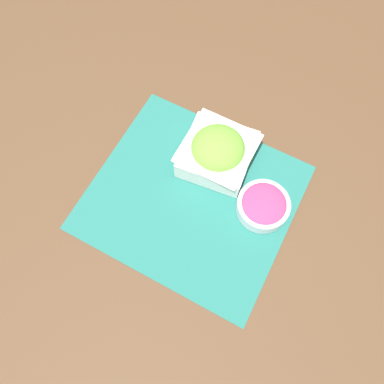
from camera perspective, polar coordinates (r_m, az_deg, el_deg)
ground_plane at (r=0.93m, az=-0.00°, el=-0.79°), size 3.00×3.00×0.00m
placemat at (r=0.93m, az=-0.00°, el=-0.74°), size 0.49×0.44×0.00m
onion_bowl at (r=0.90m, az=10.81°, el=-1.99°), size 0.13×0.13×0.05m
lettuce_bowl at (r=0.93m, az=3.91°, el=6.14°), size 0.18×0.18×0.10m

